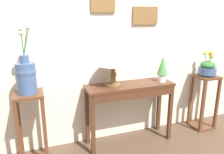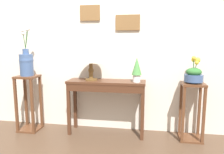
{
  "view_description": "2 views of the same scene",
  "coord_description": "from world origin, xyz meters",
  "px_view_note": "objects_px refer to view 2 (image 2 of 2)",
  "views": [
    {
      "loc": [
        -1.0,
        -1.17,
        1.63
      ],
      "look_at": [
        -0.13,
        1.22,
        0.91
      ],
      "focal_mm": 35.45,
      "sensor_mm": 36.0,
      "label": 1
    },
    {
      "loc": [
        0.69,
        -1.76,
        1.33
      ],
      "look_at": [
        0.19,
        1.2,
        0.85
      ],
      "focal_mm": 34.49,
      "sensor_mm": 36.0,
      "label": 2
    }
  ],
  "objects_px": {
    "console_table": "(106,90)",
    "pedestal_stand_left": "(29,103)",
    "table_lamp": "(91,56)",
    "potted_plant_on_console": "(137,69)",
    "flower_vase_tall_left": "(26,62)",
    "planter_bowl_wide_right": "(194,74)",
    "pedestal_stand_right": "(192,112)"
  },
  "relations": [
    {
      "from": "console_table",
      "to": "potted_plant_on_console",
      "type": "xyz_separation_m",
      "value": [
        0.43,
        -0.02,
        0.32
      ]
    },
    {
      "from": "pedestal_stand_right",
      "to": "potted_plant_on_console",
      "type": "bearing_deg",
      "value": -177.46
    },
    {
      "from": "potted_plant_on_console",
      "to": "planter_bowl_wide_right",
      "type": "bearing_deg",
      "value": 2.57
    },
    {
      "from": "pedestal_stand_right",
      "to": "planter_bowl_wide_right",
      "type": "distance_m",
      "value": 0.52
    },
    {
      "from": "console_table",
      "to": "planter_bowl_wide_right",
      "type": "distance_m",
      "value": 1.22
    },
    {
      "from": "table_lamp",
      "to": "console_table",
      "type": "bearing_deg",
      "value": -5.32
    },
    {
      "from": "table_lamp",
      "to": "pedestal_stand_left",
      "type": "bearing_deg",
      "value": -176.08
    },
    {
      "from": "table_lamp",
      "to": "flower_vase_tall_left",
      "type": "distance_m",
      "value": 0.97
    },
    {
      "from": "pedestal_stand_left",
      "to": "planter_bowl_wide_right",
      "type": "distance_m",
      "value": 2.43
    },
    {
      "from": "potted_plant_on_console",
      "to": "pedestal_stand_right",
      "type": "distance_m",
      "value": 0.96
    },
    {
      "from": "potted_plant_on_console",
      "to": "flower_vase_tall_left",
      "type": "bearing_deg",
      "value": -179.02
    },
    {
      "from": "console_table",
      "to": "planter_bowl_wide_right",
      "type": "height_order",
      "value": "planter_bowl_wide_right"
    },
    {
      "from": "console_table",
      "to": "flower_vase_tall_left",
      "type": "xyz_separation_m",
      "value": [
        -1.19,
        -0.05,
        0.39
      ]
    },
    {
      "from": "pedestal_stand_left",
      "to": "flower_vase_tall_left",
      "type": "xyz_separation_m",
      "value": [
        0.0,
        -0.0,
        0.63
      ]
    },
    {
      "from": "console_table",
      "to": "planter_bowl_wide_right",
      "type": "xyz_separation_m",
      "value": [
        1.19,
        0.02,
        0.25
      ]
    },
    {
      "from": "console_table",
      "to": "pedestal_stand_right",
      "type": "height_order",
      "value": "pedestal_stand_right"
    },
    {
      "from": "pedestal_stand_left",
      "to": "flower_vase_tall_left",
      "type": "distance_m",
      "value": 0.63
    },
    {
      "from": "console_table",
      "to": "planter_bowl_wide_right",
      "type": "relative_size",
      "value": 3.05
    },
    {
      "from": "pedestal_stand_right",
      "to": "console_table",
      "type": "bearing_deg",
      "value": -179.26
    },
    {
      "from": "table_lamp",
      "to": "flower_vase_tall_left",
      "type": "height_order",
      "value": "flower_vase_tall_left"
    },
    {
      "from": "console_table",
      "to": "pedestal_stand_left",
      "type": "distance_m",
      "value": 1.21
    },
    {
      "from": "console_table",
      "to": "table_lamp",
      "type": "xyz_separation_m",
      "value": [
        -0.22,
        0.02,
        0.48
      ]
    },
    {
      "from": "console_table",
      "to": "flower_vase_tall_left",
      "type": "bearing_deg",
      "value": -177.8
    },
    {
      "from": "console_table",
      "to": "pedestal_stand_left",
      "type": "bearing_deg",
      "value": -177.82
    },
    {
      "from": "table_lamp",
      "to": "potted_plant_on_console",
      "type": "bearing_deg",
      "value": -3.39
    },
    {
      "from": "flower_vase_tall_left",
      "to": "planter_bowl_wide_right",
      "type": "height_order",
      "value": "flower_vase_tall_left"
    },
    {
      "from": "potted_plant_on_console",
      "to": "pedestal_stand_right",
      "type": "relative_size",
      "value": 0.42
    },
    {
      "from": "planter_bowl_wide_right",
      "to": "console_table",
      "type": "bearing_deg",
      "value": -179.23
    },
    {
      "from": "table_lamp",
      "to": "pedestal_stand_left",
      "type": "xyz_separation_m",
      "value": [
        -0.96,
        -0.07,
        -0.72
      ]
    },
    {
      "from": "planter_bowl_wide_right",
      "to": "pedestal_stand_left",
      "type": "bearing_deg",
      "value": -178.53
    },
    {
      "from": "flower_vase_tall_left",
      "to": "pedestal_stand_right",
      "type": "relative_size",
      "value": 0.9
    },
    {
      "from": "table_lamp",
      "to": "potted_plant_on_console",
      "type": "xyz_separation_m",
      "value": [
        0.66,
        -0.04,
        -0.16
      ]
    }
  ]
}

